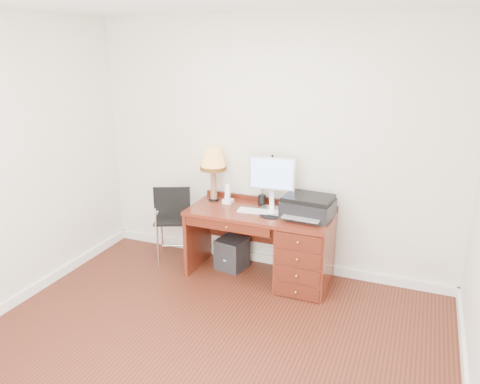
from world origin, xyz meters
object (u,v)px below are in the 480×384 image
at_px(chair, 172,214).
at_px(phone, 228,198).
at_px(monitor, 272,177).
at_px(desk, 289,246).
at_px(equipment_box, 232,253).
at_px(printer, 308,207).
at_px(leg_lamp, 213,162).

bearing_deg(chair, phone, -13.35).
height_order(phone, chair, phone).
bearing_deg(chair, monitor, -17.15).
bearing_deg(desk, monitor, 152.67).
bearing_deg(monitor, equipment_box, -176.66).
bearing_deg(printer, leg_lamp, 178.17).
bearing_deg(equipment_box, printer, 7.60).
bearing_deg(leg_lamp, equipment_box, -15.60).
bearing_deg(desk, phone, 171.28).
distance_m(monitor, printer, 0.49).
bearing_deg(printer, desk, -164.73).
height_order(monitor, printer, monitor).
bearing_deg(phone, equipment_box, -29.32).
height_order(monitor, equipment_box, monitor).
relative_size(printer, chair, 0.55).
xyz_separation_m(monitor, leg_lamp, (-0.68, 0.02, 0.08)).
distance_m(desk, equipment_box, 0.72).
bearing_deg(printer, phone, 178.93).
relative_size(printer, leg_lamp, 0.87).
bearing_deg(monitor, printer, -15.36).
height_order(monitor, phone, monitor).
bearing_deg(desk, leg_lamp, 171.15).
bearing_deg(chair, desk, -23.42).
distance_m(monitor, phone, 0.57).
xyz_separation_m(monitor, equipment_box, (-0.43, -0.05, -0.93)).
xyz_separation_m(printer, equipment_box, (-0.85, 0.04, -0.68)).
relative_size(desk, phone, 7.10).
xyz_separation_m(leg_lamp, chair, (-0.46, -0.15, -0.62)).
distance_m(phone, chair, 0.70).
bearing_deg(monitor, leg_lamp, 175.28).
relative_size(phone, chair, 0.23).
height_order(monitor, chair, monitor).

